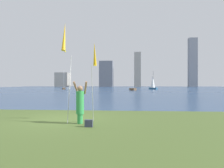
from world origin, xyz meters
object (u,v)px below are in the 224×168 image
at_px(sailboat_2, 153,82).
at_px(sailboat_4, 133,89).
at_px(kite_flag_right, 95,56).
at_px(person, 80,103).
at_px(kite_flag_left, 65,40).
at_px(sailboat_0, 64,88).
at_px(bag, 89,123).

distance_m(sailboat_2, sailboat_4, 12.12).
bearing_deg(kite_flag_right, person, -124.65).
bearing_deg(sailboat_4, kite_flag_left, -95.26).
relative_size(kite_flag_right, sailboat_0, 0.64).
distance_m(sailboat_0, sailboat_4, 21.90).
bearing_deg(sailboat_0, sailboat_4, -20.86).
height_order(sailboat_0, sailboat_2, sailboat_0).
bearing_deg(kite_flag_left, bag, -6.81).
xyz_separation_m(kite_flag_right, bag, (-0.01, -1.38, -2.84)).
relative_size(bag, sailboat_4, 0.06).
distance_m(sailboat_0, sailboat_2, 26.92).
relative_size(kite_flag_left, kite_flag_right, 1.16).
height_order(person, kite_flag_right, kite_flag_right).
height_order(kite_flag_left, kite_flag_right, kite_flag_left).
bearing_deg(sailboat_4, sailboat_0, 159.14).
bearing_deg(person, sailboat_2, 65.26).
distance_m(kite_flag_left, sailboat_4, 43.58).
xyz_separation_m(kite_flag_left, sailboat_2, (10.28, 53.50, -1.39)).
bearing_deg(person, sailboat_4, 71.06).
xyz_separation_m(sailboat_2, sailboat_4, (-6.29, -10.21, -1.75)).
height_order(kite_flag_left, bag, kite_flag_left).
xyz_separation_m(kite_flag_right, sailboat_4, (2.97, 42.03, -2.65)).
bearing_deg(sailboat_0, kite_flag_right, -70.65).
distance_m(person, kite_flag_left, 2.69).
xyz_separation_m(person, kite_flag_left, (-0.51, -0.53, 2.59)).
distance_m(kite_flag_right, sailboat_0, 52.87).
relative_size(kite_flag_right, sailboat_2, 0.66).
bearing_deg(person, sailboat_0, 94.28).
bearing_deg(sailboat_0, person, -71.43).
xyz_separation_m(kite_flag_right, sailboat_0, (-17.49, 49.82, -2.62)).
distance_m(kite_flag_left, sailboat_2, 54.49).
bearing_deg(bag, sailboat_2, 80.19).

